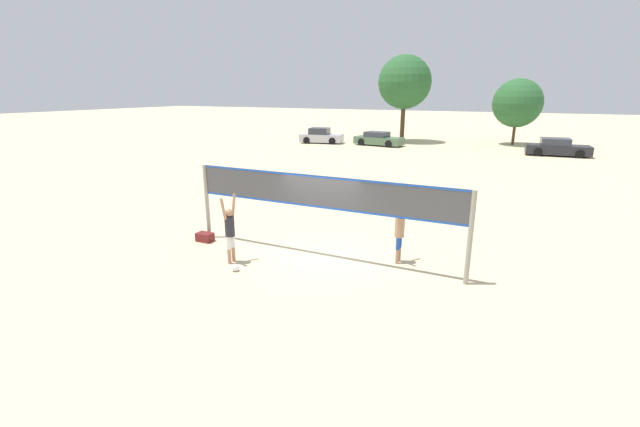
{
  "coord_description": "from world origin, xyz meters",
  "views": [
    {
      "loc": [
        5.34,
        -11.0,
        4.92
      ],
      "look_at": [
        0.0,
        0.0,
        1.4
      ],
      "focal_mm": 24.0,
      "sensor_mm": 36.0,
      "label": 1
    }
  ],
  "objects_px": {
    "volleyball": "(235,268)",
    "parked_car_near": "(557,148)",
    "volleyball_net": "(320,200)",
    "gear_bag": "(205,237)",
    "player_spiker": "(230,228)",
    "player_blocker": "(400,229)",
    "tree_left_cluster": "(405,82)",
    "tree_right_cluster": "(517,103)",
    "parked_car_far": "(321,136)",
    "parked_car_mid": "(378,139)"
  },
  "relations": [
    {
      "from": "volleyball",
      "to": "tree_right_cluster",
      "type": "xyz_separation_m",
      "value": [
        5.69,
        35.29,
        3.7
      ]
    },
    {
      "from": "parked_car_near",
      "to": "tree_left_cluster",
      "type": "bearing_deg",
      "value": 159.69
    },
    {
      "from": "gear_bag",
      "to": "tree_left_cluster",
      "type": "height_order",
      "value": "tree_left_cluster"
    },
    {
      "from": "player_blocker",
      "to": "tree_right_cluster",
      "type": "height_order",
      "value": "tree_right_cluster"
    },
    {
      "from": "player_blocker",
      "to": "tree_left_cluster",
      "type": "xyz_separation_m",
      "value": [
        -8.36,
        30.57,
        4.65
      ]
    },
    {
      "from": "volleyball",
      "to": "gear_bag",
      "type": "xyz_separation_m",
      "value": [
        -2.44,
        1.59,
        0.04
      ]
    },
    {
      "from": "tree_right_cluster",
      "to": "volleyball",
      "type": "bearing_deg",
      "value": -99.16
    },
    {
      "from": "player_spiker",
      "to": "player_blocker",
      "type": "height_order",
      "value": "player_spiker"
    },
    {
      "from": "gear_bag",
      "to": "tree_left_cluster",
      "type": "relative_size",
      "value": 0.07
    },
    {
      "from": "player_spiker",
      "to": "parked_car_far",
      "type": "height_order",
      "value": "player_spiker"
    },
    {
      "from": "player_spiker",
      "to": "tree_right_cluster",
      "type": "height_order",
      "value": "tree_right_cluster"
    },
    {
      "from": "volleyball_net",
      "to": "parked_car_mid",
      "type": "distance_m",
      "value": 28.26
    },
    {
      "from": "player_spiker",
      "to": "player_blocker",
      "type": "distance_m",
      "value": 4.95
    },
    {
      "from": "volleyball_net",
      "to": "volleyball",
      "type": "xyz_separation_m",
      "value": [
        -1.7,
        -1.99,
        -1.7
      ]
    },
    {
      "from": "volleyball_net",
      "to": "gear_bag",
      "type": "relative_size",
      "value": 15.73
    },
    {
      "from": "player_spiker",
      "to": "parked_car_mid",
      "type": "xyz_separation_m",
      "value": [
        -5.04,
        28.82,
        -0.5
      ]
    },
    {
      "from": "volleyball",
      "to": "parked_car_near",
      "type": "xyz_separation_m",
      "value": [
        9.1,
        29.22,
        0.51
      ]
    },
    {
      "from": "volleyball",
      "to": "parked_car_near",
      "type": "distance_m",
      "value": 30.61
    },
    {
      "from": "gear_bag",
      "to": "parked_car_mid",
      "type": "xyz_separation_m",
      "value": [
        -3.08,
        27.7,
        0.43
      ]
    },
    {
      "from": "player_blocker",
      "to": "gear_bag",
      "type": "bearing_deg",
      "value": -80.74
    },
    {
      "from": "parked_car_mid",
      "to": "tree_right_cluster",
      "type": "xyz_separation_m",
      "value": [
        11.21,
        6.0,
        3.23
      ]
    },
    {
      "from": "volleyball_net",
      "to": "gear_bag",
      "type": "distance_m",
      "value": 4.48
    },
    {
      "from": "volleyball",
      "to": "tree_left_cluster",
      "type": "distance_m",
      "value": 33.96
    },
    {
      "from": "parked_car_mid",
      "to": "player_blocker",
      "type": "bearing_deg",
      "value": -63.08
    },
    {
      "from": "volleyball",
      "to": "tree_right_cluster",
      "type": "relative_size",
      "value": 0.04
    },
    {
      "from": "player_spiker",
      "to": "parked_car_near",
      "type": "relative_size",
      "value": 0.44
    },
    {
      "from": "player_spiker",
      "to": "player_blocker",
      "type": "xyz_separation_m",
      "value": [
        4.45,
        2.17,
        -0.04
      ]
    },
    {
      "from": "player_spiker",
      "to": "tree_right_cluster",
      "type": "distance_m",
      "value": 35.46
    },
    {
      "from": "player_blocker",
      "to": "tree_right_cluster",
      "type": "xyz_separation_m",
      "value": [
        1.72,
        32.65,
        2.77
      ]
    },
    {
      "from": "parked_car_mid",
      "to": "parked_car_far",
      "type": "xyz_separation_m",
      "value": [
        -5.63,
        -0.59,
        0.07
      ]
    },
    {
      "from": "volleyball_net",
      "to": "tree_left_cluster",
      "type": "bearing_deg",
      "value": 101.04
    },
    {
      "from": "parked_car_far",
      "to": "tree_right_cluster",
      "type": "xyz_separation_m",
      "value": [
        16.84,
        6.58,
        3.16
      ]
    },
    {
      "from": "tree_left_cluster",
      "to": "player_blocker",
      "type": "bearing_deg",
      "value": -74.71
    },
    {
      "from": "volleyball",
      "to": "player_spiker",
      "type": "bearing_deg",
      "value": 135.58
    },
    {
      "from": "volleyball_net",
      "to": "player_blocker",
      "type": "relative_size",
      "value": 4.4
    },
    {
      "from": "volleyball_net",
      "to": "parked_car_near",
      "type": "height_order",
      "value": "volleyball_net"
    },
    {
      "from": "parked_car_mid",
      "to": "volleyball",
      "type": "bearing_deg",
      "value": -72.0
    },
    {
      "from": "player_spiker",
      "to": "parked_car_far",
      "type": "relative_size",
      "value": 0.47
    },
    {
      "from": "parked_car_far",
      "to": "volleyball",
      "type": "bearing_deg",
      "value": -80.98
    },
    {
      "from": "player_spiker",
      "to": "player_blocker",
      "type": "relative_size",
      "value": 1.04
    },
    {
      "from": "volleyball_net",
      "to": "volleyball",
      "type": "bearing_deg",
      "value": -130.53
    },
    {
      "from": "gear_bag",
      "to": "volleyball_net",
      "type": "bearing_deg",
      "value": 5.52
    },
    {
      "from": "parked_car_mid",
      "to": "tree_left_cluster",
      "type": "bearing_deg",
      "value": 81.22
    },
    {
      "from": "player_blocker",
      "to": "tree_left_cluster",
      "type": "bearing_deg",
      "value": -164.71
    },
    {
      "from": "volleyball_net",
      "to": "parked_car_far",
      "type": "distance_m",
      "value": 29.67
    },
    {
      "from": "volleyball",
      "to": "tree_left_cluster",
      "type": "height_order",
      "value": "tree_left_cluster"
    },
    {
      "from": "player_spiker",
      "to": "volleyball",
      "type": "distance_m",
      "value": 1.18
    },
    {
      "from": "volleyball_net",
      "to": "parked_car_far",
      "type": "height_order",
      "value": "volleyball_net"
    },
    {
      "from": "player_spiker",
      "to": "tree_right_cluster",
      "type": "xyz_separation_m",
      "value": [
        6.17,
        34.82,
        2.73
      ]
    },
    {
      "from": "gear_bag",
      "to": "tree_right_cluster",
      "type": "relative_size",
      "value": 0.09
    }
  ]
}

